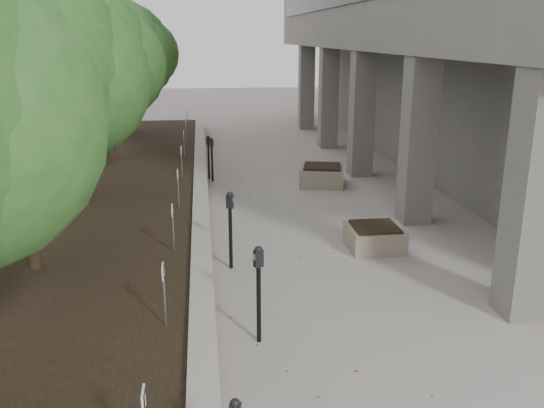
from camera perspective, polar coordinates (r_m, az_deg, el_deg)
ground at (r=8.59m, az=5.94°, el=-14.91°), size 90.00×90.00×0.00m
retaining_wall at (r=16.68m, az=-7.06°, el=1.62°), size 0.39×26.00×0.50m
planting_bed at (r=17.11m, az=-19.45°, el=1.00°), size 7.00×26.00×0.40m
crabapple_tree_2 at (r=10.68m, az=-23.82°, el=7.84°), size 4.60×4.00×5.44m
crabapple_tree_3 at (r=15.51m, az=-18.67°, el=10.58°), size 4.60×4.00×5.44m
crabapple_tree_4 at (r=20.42m, az=-15.95°, el=11.98°), size 4.60×4.00×5.44m
crabapple_tree_5 at (r=25.36m, az=-14.27°, el=12.83°), size 4.60×4.00×5.44m
parking_sign_2 at (r=8.45m, az=-10.59°, el=-8.90°), size 0.04×0.22×0.96m
parking_sign_3 at (r=11.24m, az=-9.74°, el=-2.41°), size 0.04×0.22×0.96m
parking_sign_4 at (r=14.11m, az=-9.24°, el=1.47°), size 0.04×0.22×0.96m
parking_sign_5 at (r=17.03m, az=-8.91°, el=4.03°), size 0.04×0.22×0.96m
parking_sign_6 at (r=19.97m, az=-8.67°, el=5.84°), size 0.04×0.22×0.96m
parking_sign_7 at (r=22.93m, az=-8.50°, el=7.18°), size 0.04×0.22×0.96m
parking_sign_8 at (r=25.90m, az=-8.36°, el=8.22°), size 0.04×0.22×0.96m
parking_meter_2 at (r=8.61m, az=-1.32°, el=-8.95°), size 0.18×0.16×1.53m
parking_meter_3 at (r=11.28m, az=-4.13°, el=-2.62°), size 0.18×0.15×1.57m
parking_meter_4 at (r=18.61m, az=-6.28°, el=4.62°), size 0.15×0.11×1.41m
parking_meter_5 at (r=18.26m, az=-5.95°, el=4.38°), size 0.14×0.10×1.39m
planter_front at (r=12.66m, az=10.10°, el=-3.22°), size 1.14×1.14×0.53m
planter_back at (r=17.86m, az=4.95°, el=2.87°), size 1.59×1.59×0.62m
berry_scatter at (r=13.03m, az=0.66°, el=-3.57°), size 3.30×14.10×0.02m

